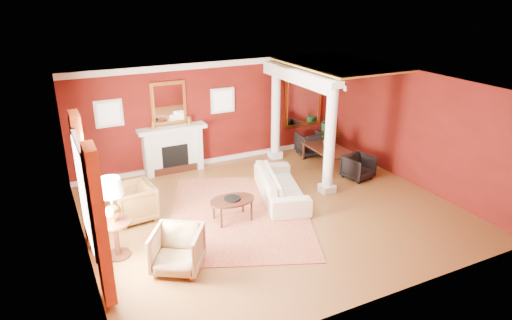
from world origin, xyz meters
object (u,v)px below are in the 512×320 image
coffee_table (232,201)px  sofa (281,181)px  side_table (112,204)px  armchair_leopard (133,201)px  dining_table (329,152)px  armchair_stripe (177,248)px

coffee_table → sofa: bearing=18.7°
sofa → side_table: size_ratio=1.45×
sofa → armchair_leopard: size_ratio=2.60×
side_table → dining_table: bearing=18.1°
side_table → coffee_table: bearing=7.2°
sofa → coffee_table: size_ratio=2.31×
coffee_table → armchair_stripe: bearing=-142.5°
dining_table → armchair_stripe: bearing=119.9°
sofa → side_table: bearing=118.0°
sofa → dining_table: sofa is taller
armchair_stripe → coffee_table: armchair_stripe is taller
sofa → armchair_stripe: sofa is taller
side_table → dining_table: size_ratio=1.03×
coffee_table → dining_table: 4.09m
sofa → coffee_table: (-1.49, -0.50, 0.01)m
armchair_stripe → side_table: 1.45m
sofa → side_table: 4.14m
sofa → coffee_table: 1.57m
sofa → coffee_table: bearing=125.1°
sofa → dining_table: (2.22, 1.21, -0.02)m
sofa → dining_table: size_ratio=1.49×
sofa → coffee_table: sofa is taller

